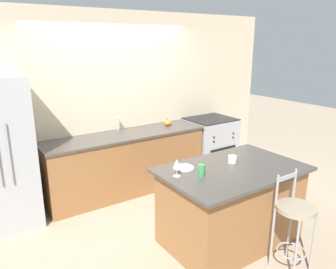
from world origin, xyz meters
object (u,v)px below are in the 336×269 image
Objects in this scene: refrigerator at (0,154)px; coffee_mug at (232,159)px; wine_glass at (177,164)px; tumbler_cup at (201,170)px; dinner_plate at (184,168)px; bar_stool_near at (294,218)px; oven_range at (210,144)px; pumpkin_decoration at (168,123)px.

refrigerator is 2.78m from coffee_mug.
tumbler_cup is (0.21, -0.14, -0.07)m from wine_glass.
refrigerator is 8.72× the size of dinner_plate.
bar_stool_near is 1.22m from dinner_plate.
refrigerator is at bearing 132.22° from tumbler_cup.
bar_stool_near is at bearing -59.31° from dinner_plate.
oven_range is 2.54m from tumbler_cup.
coffee_mug reaches higher than oven_range.
tumbler_cup is at bearing 128.14° from bar_stool_near.
wine_glass is 0.76m from coffee_mug.
refrigerator reaches higher than tumbler_cup.
wine_glass reaches higher than oven_range.
coffee_mug is (0.56, -0.17, 0.03)m from dinner_plate.
tumbler_cup reaches higher than coffee_mug.
dinner_plate is 1.70× the size of pumpkin_decoration.
pumpkin_decoration is at bearing 175.06° from oven_range.
oven_range is 7.48× the size of pumpkin_decoration.
pumpkin_decoration reaches higher than tumbler_cup.
coffee_mug is at bearing -2.98° from wine_glass.
coffee_mug is 0.99× the size of tumbler_cup.
refrigerator is 15.17× the size of coffee_mug.
refrigerator is 14.96× the size of tumbler_cup.
refrigerator is 1.83× the size of bar_stool_near.
refrigerator is at bearing -178.20° from pumpkin_decoration.
oven_range is at bearing 55.93° from coffee_mug.
dinner_plate is (1.63, -1.54, -0.03)m from refrigerator.
coffee_mug is at bearing -38.02° from refrigerator.
oven_range is at bearing -4.94° from pumpkin_decoration.
dinner_plate is at bearing 93.90° from tumbler_cup.
coffee_mug is at bearing -124.07° from oven_range.
pumpkin_decoration reaches higher than oven_range.
oven_range is 2.36m from dinner_plate.
bar_stool_near is at bearing -113.72° from oven_range.
oven_range is at bearing 41.16° from wine_glass.
bar_stool_near is (-1.12, -2.56, 0.11)m from oven_range.
tumbler_cup is (-0.58, 0.74, 0.39)m from bar_stool_near.
bar_stool_near is at bearing -48.92° from refrigerator.
wine_glass is (-0.19, -0.13, 0.12)m from dinner_plate.
refrigerator is 10.01× the size of wine_glass.
dinner_plate is (-0.60, 1.01, 0.33)m from bar_stool_near.
tumbler_cup is (0.02, -0.27, 0.05)m from dinner_plate.
bar_stool_near is 5.46× the size of wine_glass.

